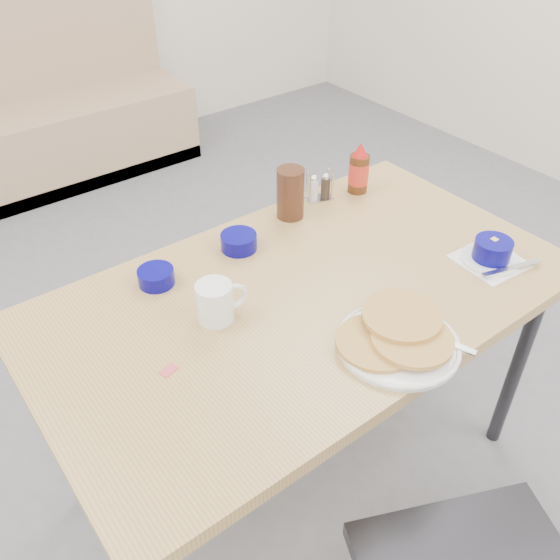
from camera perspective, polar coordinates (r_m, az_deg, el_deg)
ground at (r=2.00m, az=6.73°, el=-22.03°), size 6.00×6.00×0.00m
booth_bench at (r=3.78m, az=-23.59°, el=13.57°), size 1.90×0.56×1.22m
dining_table at (r=1.57m, az=2.40°, el=-2.85°), size 1.40×0.80×0.76m
pancake_plate at (r=1.40m, az=11.26°, el=-5.47°), size 0.28×0.28×0.05m
coffee_mug at (r=1.43m, az=-6.13°, el=-2.05°), size 0.13×0.09×0.10m
grits_setting at (r=1.72m, az=19.73°, el=2.48°), size 0.19×0.19×0.07m
creamer_bowl at (r=1.58m, az=-11.83°, el=0.30°), size 0.10×0.10×0.04m
butter_bowl at (r=1.68m, az=-3.99°, el=3.70°), size 0.10×0.10×0.05m
amber_tumbler at (r=1.79m, az=1.00°, el=8.34°), size 0.09×0.09×0.16m
condiment_caddy at (r=1.91m, az=3.82°, el=8.76°), size 0.10×0.08×0.10m
syrup_bottle at (r=1.95m, az=7.59°, el=10.39°), size 0.06×0.06×0.17m
sugar_wrapper at (r=1.35m, az=-10.68°, el=-8.53°), size 0.05×0.03×0.00m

